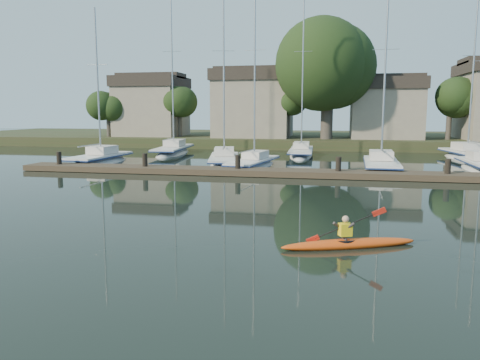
% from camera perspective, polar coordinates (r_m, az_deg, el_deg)
% --- Properties ---
extents(ground, '(160.00, 160.00, 0.00)m').
position_cam_1_polar(ground, '(14.48, 0.39, -7.03)').
color(ground, black).
rests_on(ground, ground).
extents(kayak, '(3.96, 2.00, 1.30)m').
position_cam_1_polar(kayak, '(13.80, 13.09, -7.36)').
color(kayak, '#D65410').
rests_on(kayak, ground).
extents(dock, '(34.00, 2.00, 1.80)m').
position_cam_1_polar(dock, '(28.07, 5.74, 0.91)').
color(dock, '#483D29').
rests_on(dock, ground).
extents(sailboat_0, '(2.61, 8.00, 12.54)m').
position_cam_1_polar(sailboat_0, '(36.27, -16.72, 1.64)').
color(sailboat_0, silver).
rests_on(sailboat_0, ground).
extents(sailboat_1, '(3.80, 8.76, 13.91)m').
position_cam_1_polar(sailboat_1, '(33.94, -1.94, 1.58)').
color(sailboat_1, silver).
rests_on(sailboat_1, ground).
extents(sailboat_2, '(3.21, 8.40, 13.57)m').
position_cam_1_polar(sailboat_2, '(32.29, 1.62, 1.26)').
color(sailboat_2, silver).
rests_on(sailboat_2, ground).
extents(sailboat_3, '(2.55, 8.43, 13.45)m').
position_cam_1_polar(sailboat_3, '(32.04, 16.78, 0.79)').
color(sailboat_3, silver).
rests_on(sailboat_3, ground).
extents(sailboat_5, '(2.94, 9.57, 15.61)m').
position_cam_1_polar(sailboat_5, '(42.96, -8.13, 2.93)').
color(sailboat_5, silver).
rests_on(sailboat_5, ground).
extents(sailboat_6, '(2.27, 9.58, 15.15)m').
position_cam_1_polar(sailboat_6, '(41.06, 7.44, 2.72)').
color(sailboat_6, silver).
rests_on(sailboat_6, ground).
extents(sailboat_7, '(3.55, 9.01, 14.14)m').
position_cam_1_polar(sailboat_7, '(41.79, 26.03, 1.99)').
color(sailboat_7, silver).
rests_on(sailboat_7, ground).
extents(shore, '(90.00, 25.25, 12.75)m').
position_cam_1_polar(shore, '(54.01, 10.20, 7.63)').
color(shore, '#28371B').
rests_on(shore, ground).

